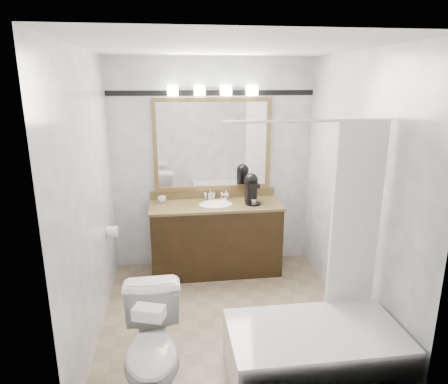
# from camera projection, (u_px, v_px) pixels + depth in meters

# --- Properties ---
(room) EXTENTS (2.42, 2.62, 2.52)m
(room) POSITION_uv_depth(u_px,v_px,m) (228.00, 195.00, 3.57)
(room) COLOR gray
(room) RESTS_ON ground
(vanity) EXTENTS (1.53, 0.58, 0.97)m
(vanity) POSITION_uv_depth(u_px,v_px,m) (216.00, 237.00, 4.76)
(vanity) COLOR black
(vanity) RESTS_ON ground
(mirror) EXTENTS (1.40, 0.04, 1.10)m
(mirror) POSITION_uv_depth(u_px,v_px,m) (213.00, 145.00, 4.72)
(mirror) COLOR olive
(mirror) RESTS_ON room
(vanity_light_bar) EXTENTS (1.02, 0.14, 0.12)m
(vanity_light_bar) POSITION_uv_depth(u_px,v_px,m) (213.00, 90.00, 4.50)
(vanity_light_bar) COLOR silver
(vanity_light_bar) RESTS_ON room
(accent_stripe) EXTENTS (2.40, 0.01, 0.06)m
(accent_stripe) POSITION_uv_depth(u_px,v_px,m) (212.00, 93.00, 4.57)
(accent_stripe) COLOR black
(accent_stripe) RESTS_ON room
(bathtub) EXTENTS (1.30, 0.75, 1.96)m
(bathtub) POSITION_uv_depth(u_px,v_px,m) (316.00, 346.00, 3.04)
(bathtub) COLOR white
(bathtub) RESTS_ON ground
(tp_roll) EXTENTS (0.11, 0.12, 0.12)m
(tp_roll) POSITION_uv_depth(u_px,v_px,m) (112.00, 232.00, 4.20)
(tp_roll) COLOR white
(tp_roll) RESTS_ON room
(toilet) EXTENTS (0.46, 0.77, 0.78)m
(toilet) POSITION_uv_depth(u_px,v_px,m) (153.00, 350.00, 2.84)
(toilet) COLOR white
(toilet) RESTS_ON ground
(tissue_box) EXTENTS (0.22, 0.17, 0.08)m
(tissue_box) POSITION_uv_depth(u_px,v_px,m) (149.00, 313.00, 2.53)
(tissue_box) COLOR white
(tissue_box) RESTS_ON toilet
(coffee_maker) EXTENTS (0.19, 0.23, 0.36)m
(coffee_maker) POSITION_uv_depth(u_px,v_px,m) (251.00, 188.00, 4.63)
(coffee_maker) COLOR black
(coffee_maker) RESTS_ON vanity
(cup_left) EXTENTS (0.11, 0.11, 0.07)m
(cup_left) POSITION_uv_depth(u_px,v_px,m) (162.00, 199.00, 4.70)
(cup_left) COLOR white
(cup_left) RESTS_ON vanity
(soap_bottle_a) EXTENTS (0.06, 0.07, 0.11)m
(soap_bottle_a) POSITION_uv_depth(u_px,v_px,m) (211.00, 195.00, 4.82)
(soap_bottle_a) COLOR white
(soap_bottle_a) RESTS_ON vanity
(soap_bottle_b) EXTENTS (0.08, 0.08, 0.10)m
(soap_bottle_b) POSITION_uv_depth(u_px,v_px,m) (226.00, 194.00, 4.86)
(soap_bottle_b) COLOR white
(soap_bottle_b) RESTS_ON vanity
(soap_bar) EXTENTS (0.09, 0.07, 0.02)m
(soap_bar) POSITION_uv_depth(u_px,v_px,m) (224.00, 200.00, 4.77)
(soap_bar) COLOR beige
(soap_bar) RESTS_ON vanity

